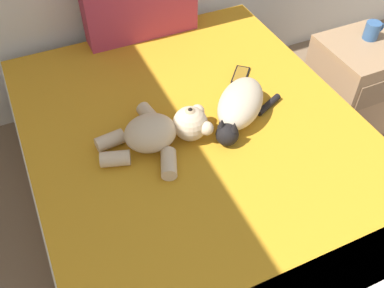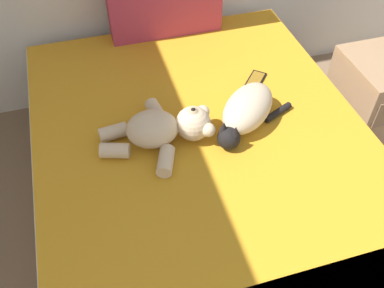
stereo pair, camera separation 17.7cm
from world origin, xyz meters
name	(u,v)px [view 2 (the right image)]	position (x,y,z in m)	size (l,w,h in m)	color
bed	(204,178)	(1.44, 3.46, 0.25)	(1.53, 2.01, 0.50)	#9E7A56
cat	(246,111)	(1.65, 3.52, 0.58)	(0.42, 0.37, 0.15)	#C6B293
teddy_bear	(164,128)	(1.27, 3.51, 0.57)	(0.51, 0.44, 0.16)	beige
cell_phone	(255,80)	(1.81, 3.79, 0.51)	(0.15, 0.16, 0.01)	black
nightstand	(375,102)	(2.51, 3.68, 0.28)	(0.41, 0.45, 0.56)	#9E7A56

